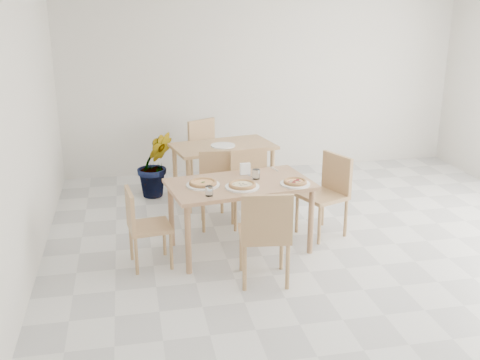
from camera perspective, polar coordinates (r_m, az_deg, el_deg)
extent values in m
plane|color=silver|center=(5.75, 10.70, -8.80)|extent=(7.00, 7.00, 0.00)
plane|color=silver|center=(8.55, 2.41, 10.29)|extent=(6.00, 0.00, 6.00)
plane|color=silver|center=(4.95, -22.38, 3.01)|extent=(0.00, 7.00, 7.00)
cube|color=tan|center=(5.78, 0.00, -0.45)|extent=(1.56, 1.03, 0.04)
cylinder|color=tan|center=(5.43, -5.29, -6.06)|extent=(0.06, 0.06, 0.71)
cylinder|color=tan|center=(5.87, 7.21, -4.21)|extent=(0.06, 0.06, 0.71)
cylinder|color=tan|center=(6.05, -6.99, -3.53)|extent=(0.06, 0.06, 0.71)
cylinder|color=tan|center=(6.44, 4.44, -2.04)|extent=(0.06, 0.06, 0.71)
cube|color=tan|center=(5.25, 2.46, -5.49)|extent=(0.52, 0.52, 0.04)
cube|color=tan|center=(4.97, 2.77, -3.91)|extent=(0.46, 0.10, 0.44)
cylinder|color=tan|center=(5.56, 4.24, -6.93)|extent=(0.04, 0.04, 0.45)
cylinder|color=tan|center=(5.52, 0.14, -7.07)|extent=(0.04, 0.04, 0.45)
cylinder|color=tan|center=(5.21, 4.86, -8.77)|extent=(0.04, 0.04, 0.45)
cylinder|color=tan|center=(5.17, 0.47, -8.94)|extent=(0.04, 0.04, 0.45)
cube|color=tan|center=(6.50, -2.22, -1.10)|extent=(0.47, 0.47, 0.04)
cube|color=tan|center=(6.61, -2.34, 1.27)|extent=(0.43, 0.09, 0.40)
cylinder|color=tan|center=(6.40, -3.73, -3.60)|extent=(0.04, 0.04, 0.41)
cylinder|color=tan|center=(6.42, -0.48, -3.49)|extent=(0.04, 0.04, 0.41)
cylinder|color=tan|center=(6.74, -3.83, -2.45)|extent=(0.04, 0.04, 0.41)
cylinder|color=tan|center=(6.75, -0.75, -2.35)|extent=(0.04, 0.04, 0.41)
cube|color=tan|center=(5.63, -9.15, -4.73)|extent=(0.45, 0.45, 0.04)
cube|color=tan|center=(5.53, -11.10, -2.95)|extent=(0.09, 0.40, 0.38)
cylinder|color=tan|center=(5.59, -7.00, -7.20)|extent=(0.03, 0.03, 0.39)
cylinder|color=tan|center=(5.90, -7.70, -5.83)|extent=(0.03, 0.03, 0.39)
cylinder|color=tan|center=(5.54, -10.48, -7.62)|extent=(0.03, 0.03, 0.39)
cylinder|color=tan|center=(5.85, -10.99, -6.22)|extent=(0.03, 0.03, 0.39)
cube|color=tan|center=(6.31, 8.34, -1.63)|extent=(0.58, 0.58, 0.04)
cube|color=tan|center=(6.37, 9.81, 0.72)|extent=(0.21, 0.43, 0.43)
cylinder|color=tan|center=(6.41, 5.81, -3.49)|extent=(0.04, 0.04, 0.44)
cylinder|color=tan|center=(6.14, 8.06, -4.59)|extent=(0.04, 0.04, 0.44)
cylinder|color=tan|center=(6.65, 8.40, -2.79)|extent=(0.04, 0.04, 0.44)
cylinder|color=tan|center=(6.39, 10.68, -3.82)|extent=(0.04, 0.04, 0.44)
cylinder|color=white|center=(5.69, -3.78, -0.51)|extent=(0.34, 0.34, 0.02)
cylinder|color=white|center=(5.62, 0.23, -0.70)|extent=(0.34, 0.34, 0.02)
cylinder|color=white|center=(5.74, 5.62, -0.39)|extent=(0.31, 0.31, 0.02)
cylinder|color=tan|center=(5.69, -3.78, -0.36)|extent=(0.35, 0.35, 0.01)
torus|color=tan|center=(5.68, -3.78, -0.27)|extent=(0.35, 0.35, 0.03)
cylinder|color=#CB5A23|center=(5.68, -3.78, -0.28)|extent=(0.27, 0.27, 0.01)
ellipsoid|color=#174D11|center=(5.68, -3.78, -0.21)|extent=(0.05, 0.03, 0.01)
cylinder|color=tan|center=(5.62, 0.23, -0.56)|extent=(0.32, 0.32, 0.01)
torus|color=tan|center=(5.61, 0.23, -0.46)|extent=(0.33, 0.33, 0.03)
cylinder|color=#FCF3CE|center=(5.61, 0.23, -0.47)|extent=(0.25, 0.25, 0.01)
cylinder|color=tan|center=(5.73, 5.62, -0.25)|extent=(0.27, 0.27, 0.01)
torus|color=tan|center=(5.73, 5.63, -0.15)|extent=(0.27, 0.27, 0.03)
cylinder|color=#CB5A23|center=(5.73, 5.63, -0.16)|extent=(0.20, 0.20, 0.01)
cylinder|color=white|center=(5.88, 1.65, 0.59)|extent=(0.08, 0.08, 0.10)
cylinder|color=white|center=(5.39, -3.14, -1.12)|extent=(0.07, 0.07, 0.10)
cube|color=silver|center=(6.01, 0.52, 0.55)|extent=(0.12, 0.07, 0.01)
cube|color=white|center=(5.99, 0.53, 1.16)|extent=(0.11, 0.05, 0.12)
cube|color=silver|center=(5.98, 1.03, 0.41)|extent=(0.09, 0.15, 0.01)
cube|color=silver|center=(6.21, 3.56, 1.08)|extent=(0.04, 0.18, 0.01)
cube|color=tan|center=(7.26, -1.73, 3.45)|extent=(1.39, 0.96, 0.04)
cylinder|color=tan|center=(6.92, -5.23, -0.61)|extent=(0.06, 0.06, 0.71)
cylinder|color=tan|center=(7.32, 3.29, 0.50)|extent=(0.06, 0.06, 0.71)
cylinder|color=tan|center=(7.46, -6.61, 0.75)|extent=(0.06, 0.06, 0.71)
cylinder|color=tan|center=(7.83, 1.41, 1.72)|extent=(0.06, 0.06, 0.71)
cube|color=tan|center=(6.75, 0.22, -0.06)|extent=(0.52, 0.52, 0.04)
cube|color=tan|center=(6.50, 0.87, 1.39)|extent=(0.45, 0.12, 0.43)
cylinder|color=tan|center=(7.07, 1.11, -1.28)|extent=(0.04, 0.04, 0.44)
cylinder|color=tan|center=(6.94, -1.85, -1.66)|extent=(0.04, 0.04, 0.44)
cylinder|color=tan|center=(6.73, 2.35, -2.31)|extent=(0.04, 0.04, 0.44)
cylinder|color=tan|center=(6.60, -0.74, -2.74)|extent=(0.04, 0.04, 0.44)
cube|color=tan|center=(7.90, -2.98, 2.69)|extent=(0.62, 0.62, 0.04)
cube|color=tan|center=(8.00, -3.94, 4.63)|extent=(0.42, 0.27, 0.43)
cylinder|color=tan|center=(7.71, -3.17, 0.40)|extent=(0.04, 0.04, 0.44)
cylinder|color=tan|center=(7.95, -0.97, 0.97)|extent=(0.04, 0.04, 0.44)
cylinder|color=tan|center=(8.01, -4.91, 1.04)|extent=(0.04, 0.04, 0.44)
cylinder|color=tan|center=(8.24, -2.75, 1.58)|extent=(0.04, 0.04, 0.44)
cylinder|color=white|center=(7.18, -1.75, 3.52)|extent=(0.31, 0.31, 0.02)
imported|color=#2D7121|center=(7.55, -8.61, 1.59)|extent=(0.55, 0.47, 0.89)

